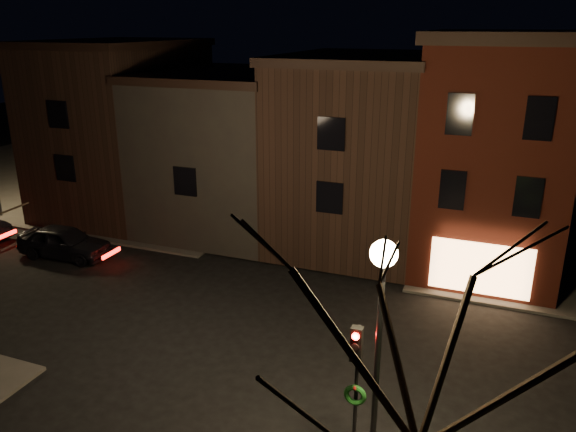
% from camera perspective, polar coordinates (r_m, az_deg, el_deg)
% --- Properties ---
extents(ground, '(120.00, 120.00, 0.00)m').
position_cam_1_polar(ground, '(21.79, -4.20, -11.10)').
color(ground, black).
rests_on(ground, ground).
extents(sidewalk_far_left, '(30.00, 30.00, 0.12)m').
position_cam_1_polar(sidewalk_far_left, '(47.78, -15.77, 5.17)').
color(sidewalk_far_left, '#2D2B28').
rests_on(sidewalk_far_left, ground).
extents(corner_building, '(6.50, 8.50, 10.50)m').
position_cam_1_polar(corner_building, '(26.99, 20.34, 6.04)').
color(corner_building, '#3F130B').
rests_on(corner_building, ground).
extents(row_building_a, '(7.30, 10.30, 9.40)m').
position_cam_1_polar(row_building_a, '(28.91, 7.30, 6.72)').
color(row_building_a, black).
rests_on(row_building_a, ground).
extents(row_building_b, '(7.80, 10.30, 8.40)m').
position_cam_1_polar(row_building_b, '(31.52, -5.70, 6.87)').
color(row_building_b, black).
rests_on(row_building_b, ground).
extents(row_building_c, '(7.30, 10.30, 9.90)m').
position_cam_1_polar(row_building_c, '(35.21, -16.46, 8.72)').
color(row_building_c, black).
rests_on(row_building_c, ground).
extents(street_lamp_near, '(0.60, 0.60, 6.48)m').
position_cam_1_polar(street_lamp_near, '(12.53, 9.43, -8.52)').
color(street_lamp_near, black).
rests_on(street_lamp_near, sidewalk_near_right).
extents(traffic_signal, '(0.58, 0.38, 4.05)m').
position_cam_1_polar(traffic_signal, '(14.27, 6.90, -15.76)').
color(traffic_signal, black).
rests_on(traffic_signal, sidewalk_near_right).
extents(bare_tree_right, '(6.40, 6.40, 8.50)m').
position_cam_1_polar(bare_tree_right, '(9.73, 14.15, -10.99)').
color(bare_tree_right, black).
rests_on(bare_tree_right, sidewalk_near_right).
extents(parked_car_a, '(4.74, 2.16, 1.58)m').
position_cam_1_polar(parked_car_a, '(29.54, -21.76, -2.45)').
color(parked_car_a, black).
rests_on(parked_car_a, ground).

